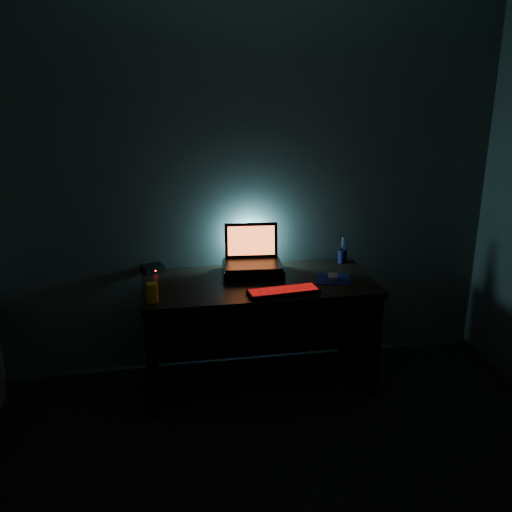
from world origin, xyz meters
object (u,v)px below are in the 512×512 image
Objects in this scene: laptop at (252,255)px; juice_glass at (152,293)px; router at (153,268)px; pen_cup at (342,256)px; mouse at (333,277)px; keyboard at (283,291)px.

laptop reaches higher than juice_glass.
router is (-0.67, 0.11, -0.10)m from laptop.
pen_cup is at bearing 11.56° from laptop.
laptop is at bearing 167.41° from mouse.
laptop is 0.67m from pen_cup.
router is (-0.79, 0.53, 0.01)m from keyboard.
keyboard is 0.41m from mouse.
router is at bearing 90.00° from juice_glass.
laptop is 0.45m from keyboard.
router reaches higher than keyboard.
juice_glass reaches higher than mouse.
juice_glass is at bearing -143.29° from laptop.
keyboard is at bearing -68.99° from laptop.
keyboard is 4.73× the size of mouse.
keyboard is 0.74m from pen_cup.
mouse is at bearing -38.29° from router.
pen_cup is (0.66, 0.08, -0.07)m from laptop.
mouse is at bearing 19.16° from keyboard.
router is at bearing 178.59° from pen_cup.
laptop is 0.79m from juice_glass.
mouse is (0.49, -0.25, -0.10)m from laptop.
laptop reaches higher than pen_cup.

